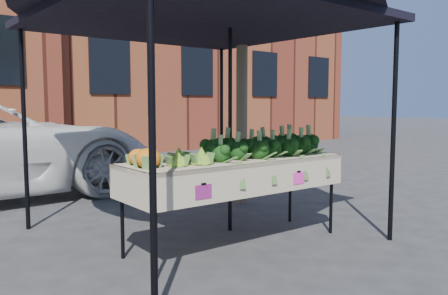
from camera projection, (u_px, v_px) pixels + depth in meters
The scene contains 8 objects.
ground at pixel (243, 243), 4.76m from camera, with size 90.00×90.00×0.00m, color #2C2C2F.
table at pixel (236, 202), 4.69m from camera, with size 2.42×0.86×0.90m.
canopy at pixel (201, 112), 4.97m from camera, with size 3.16×3.16×2.74m, color black, non-canonical shape.
broccoli_heap at pixel (260, 143), 4.88m from camera, with size 1.55×0.58×0.27m, color black.
romanesco_cluster at pixel (183, 153), 4.21m from camera, with size 0.44×0.48×0.21m, color #7EA731.
cauliflower_pair at pixel (143, 156), 4.04m from camera, with size 0.24×0.44×0.19m, color orange.
street_tree at pixel (242, 41), 6.51m from camera, with size 2.40×2.40×4.72m, color #1E4C14, non-canonical shape.
building_right at pixel (169, 35), 18.42m from camera, with size 12.00×8.00×8.50m, color maroon.
Camera 1 is at (-3.08, -3.48, 1.45)m, focal length 36.43 mm.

